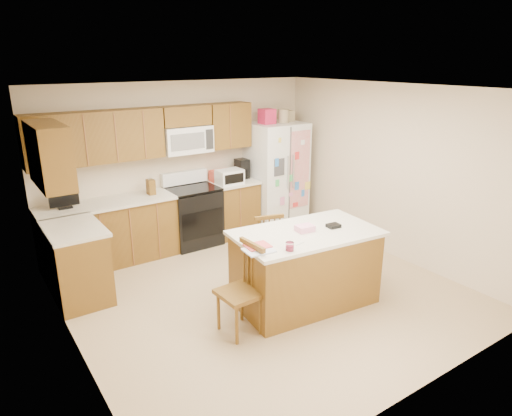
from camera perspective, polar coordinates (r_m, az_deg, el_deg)
ground at (r=5.88m, az=0.97°, el=-10.39°), size 4.50×4.50×0.00m
room_shell at (r=5.34m, az=1.05°, el=3.29°), size 4.60×4.60×2.52m
cabinetry at (r=6.61m, az=-15.09°, el=0.85°), size 3.36×1.56×2.15m
stove at (r=7.23m, az=-7.88°, el=-0.87°), size 0.76×0.65×1.13m
refrigerator at (r=7.84m, az=2.52°, el=4.21°), size 0.90×0.79×2.04m
island at (r=5.48m, az=6.15°, el=-7.36°), size 1.81×1.13×1.00m
windsor_chair_left at (r=4.90m, az=-1.88°, el=-10.42°), size 0.43×0.45×1.00m
windsor_chair_back at (r=6.03m, az=1.18°, el=-4.97°), size 0.49×0.48×0.94m
windsor_chair_right at (r=6.16m, az=12.19°, el=-5.24°), size 0.47×0.48×0.86m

